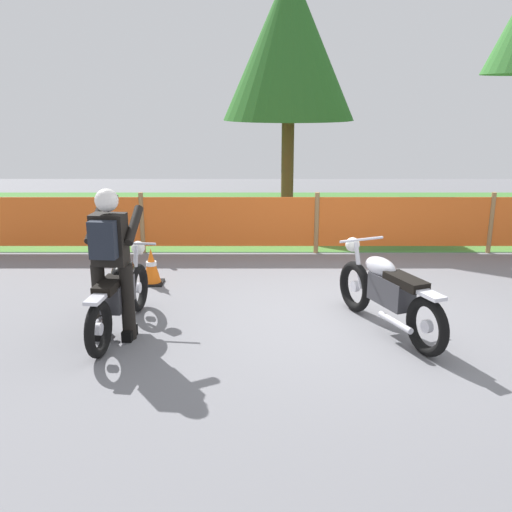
% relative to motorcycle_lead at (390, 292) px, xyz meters
% --- Properties ---
extents(ground, '(24.00, 24.00, 0.02)m').
position_rel_motorcycle_lead_xyz_m(ground, '(-0.47, 0.44, -0.48)').
color(ground, slate).
extents(grass_verge, '(24.00, 6.29, 0.01)m').
position_rel_motorcycle_lead_xyz_m(grass_verge, '(-0.47, 6.55, -0.46)').
color(grass_verge, '#427A33').
rests_on(grass_verge, ground).
extents(barrier_fence, '(12.00, 0.08, 1.05)m').
position_rel_motorcycle_lead_xyz_m(barrier_fence, '(-0.47, 3.41, 0.07)').
color(barrier_fence, '#997547').
rests_on(barrier_fence, ground).
extents(tree_leftmost, '(2.87, 2.87, 5.28)m').
position_rel_motorcycle_lead_xyz_m(tree_leftmost, '(-0.79, 6.88, 3.20)').
color(tree_leftmost, brown).
rests_on(tree_leftmost, ground).
extents(motorcycle_lead, '(0.95, 1.93, 0.97)m').
position_rel_motorcycle_lead_xyz_m(motorcycle_lead, '(0.00, 0.00, 0.00)').
color(motorcycle_lead, black).
rests_on(motorcycle_lead, ground).
extents(motorcycle_trailing, '(0.58, 1.94, 0.92)m').
position_rel_motorcycle_lead_xyz_m(motorcycle_trailing, '(-3.06, -0.02, -0.02)').
color(motorcycle_trailing, black).
rests_on(motorcycle_trailing, ground).
extents(rider_trailing, '(0.59, 0.71, 1.69)m').
position_rel_motorcycle_lead_xyz_m(rider_trailing, '(-3.08, -0.23, 0.48)').
color(rider_trailing, black).
rests_on(rider_trailing, ground).
extents(traffic_cone, '(0.32, 0.32, 0.53)m').
position_rel_motorcycle_lead_xyz_m(traffic_cone, '(-3.00, 1.70, -0.21)').
color(traffic_cone, black).
rests_on(traffic_cone, ground).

